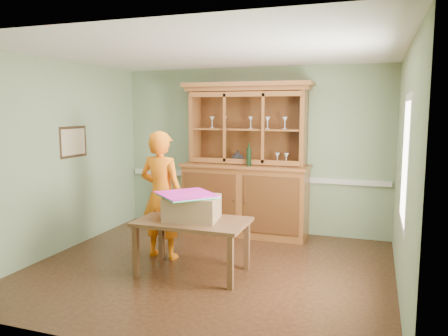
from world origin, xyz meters
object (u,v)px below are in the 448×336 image
at_px(china_hutch, 246,182).
at_px(dining_table, 192,226).
at_px(cardboard_box, 192,208).
at_px(person, 162,195).

relative_size(china_hutch, dining_table, 1.81).
bearing_deg(cardboard_box, person, 147.62).
distance_m(china_hutch, cardboard_box, 1.90).
xyz_separation_m(china_hutch, dining_table, (-0.12, -1.91, -0.26)).
xyz_separation_m(cardboard_box, person, (-0.62, 0.39, 0.05)).
bearing_deg(person, china_hutch, -111.79).
height_order(china_hutch, dining_table, china_hutch).
bearing_deg(person, cardboard_box, 152.46).
distance_m(china_hutch, dining_table, 1.93).
xyz_separation_m(china_hutch, person, (-0.75, -1.50, 0.02)).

